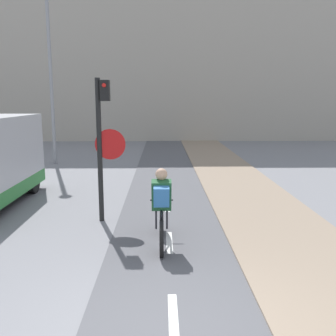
# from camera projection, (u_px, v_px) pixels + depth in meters

# --- Properties ---
(building_row_background) EXTENTS (60.00, 5.20, 12.33)m
(building_row_background) POSITION_uv_depth(u_px,v_px,m) (163.00, 49.00, 26.05)
(building_row_background) COLOR #B2A899
(building_row_background) RESTS_ON ground_plane
(traffic_light_pole) EXTENTS (0.67, 0.25, 3.16)m
(traffic_light_pole) POSITION_uv_depth(u_px,v_px,m) (103.00, 134.00, 8.13)
(traffic_light_pole) COLOR black
(traffic_light_pole) RESTS_ON ground_plane
(street_lamp_far) EXTENTS (0.36, 0.36, 7.18)m
(street_lamp_far) POSITION_uv_depth(u_px,v_px,m) (50.00, 58.00, 15.23)
(street_lamp_far) COLOR gray
(street_lamp_far) RESTS_ON ground_plane
(cyclist_near) EXTENTS (0.46, 1.71, 1.48)m
(cyclist_near) POSITION_uv_depth(u_px,v_px,m) (162.00, 209.00, 6.89)
(cyclist_near) COLOR black
(cyclist_near) RESTS_ON ground_plane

